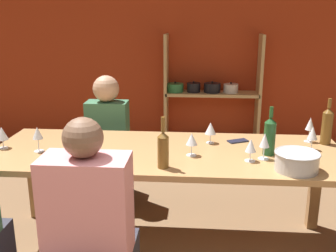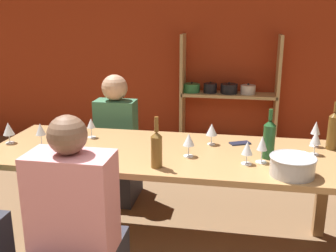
{
  "view_description": "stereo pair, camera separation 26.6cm",
  "coord_description": "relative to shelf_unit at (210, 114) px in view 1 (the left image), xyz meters",
  "views": [
    {
      "loc": [
        0.17,
        -1.09,
        1.69
      ],
      "look_at": [
        -0.04,
        1.6,
        0.91
      ],
      "focal_mm": 42.0,
      "sensor_mm": 36.0,
      "label": 1
    },
    {
      "loc": [
        0.44,
        -1.06,
        1.69
      ],
      "look_at": [
        -0.04,
        1.6,
        0.91
      ],
      "focal_mm": 42.0,
      "sensor_mm": 36.0,
      "label": 2
    }
  ],
  "objects": [
    {
      "name": "shelf_unit",
      "position": [
        0.0,
        0.0,
        0.0
      ],
      "size": [
        1.15,
        0.3,
        1.45
      ],
      "color": "tan",
      "rests_on": "ground_plane"
    },
    {
      "name": "wine_glass_red_e",
      "position": [
        0.66,
        -2.04,
        0.38
      ],
      "size": [
        0.07,
        0.07,
        0.17
      ],
      "color": "white",
      "rests_on": "dining_table"
    },
    {
      "name": "dining_table",
      "position": [
        -0.36,
        -2.13,
        0.18
      ],
      "size": [
        2.47,
        0.9,
        0.76
      ],
      "color": "#AD7F4C",
      "rests_on": "ground_plane"
    },
    {
      "name": "wine_glass_empty_b",
      "position": [
        -0.18,
        -2.22,
        0.38
      ],
      "size": [
        0.08,
        0.08,
        0.16
      ],
      "color": "white",
      "rests_on": "dining_table"
    },
    {
      "name": "mixing_bowl",
      "position": [
        0.46,
        -2.43,
        0.33
      ],
      "size": [
        0.27,
        0.27,
        0.12
      ],
      "color": "#B7BABC",
      "rests_on": "dining_table"
    },
    {
      "name": "wine_glass_red_b",
      "position": [
        -1.52,
        -2.17,
        0.37
      ],
      "size": [
        0.08,
        0.08,
        0.16
      ],
      "color": "white",
      "rests_on": "dining_table"
    },
    {
      "name": "wine_glass_white_a",
      "position": [
        0.29,
        -2.25,
        0.39
      ],
      "size": [
        0.07,
        0.07,
        0.18
      ],
      "color": "white",
      "rests_on": "dining_table"
    },
    {
      "name": "person_far_a",
      "position": [
        -0.94,
        -1.41,
        -0.05
      ],
      "size": [
        0.36,
        0.45,
        1.17
      ],
      "rotation": [
        0.0,
        0.0,
        3.14
      ],
      "color": "#2D2D38",
      "rests_on": "ground_plane"
    },
    {
      "name": "wine_glass_red_d",
      "position": [
        -0.97,
        -1.94,
        0.37
      ],
      "size": [
        0.07,
        0.07,
        0.15
      ],
      "color": "white",
      "rests_on": "dining_table"
    },
    {
      "name": "wall_back_red",
      "position": [
        -0.32,
        0.2,
        0.85
      ],
      "size": [
        8.8,
        0.06,
        2.7
      ],
      "color": "#B23819",
      "rests_on": "ground_plane"
    },
    {
      "name": "cell_phone",
      "position": [
        0.16,
        -1.89,
        0.27
      ],
      "size": [
        0.17,
        0.13,
        0.01
      ],
      "color": "#1E2338",
      "rests_on": "dining_table"
    },
    {
      "name": "wine_glass_empty_a",
      "position": [
        -1.24,
        -2.22,
        0.39
      ],
      "size": [
        0.07,
        0.07,
        0.18
      ],
      "color": "white",
      "rests_on": "dining_table"
    },
    {
      "name": "wine_glass_red_c",
      "position": [
        0.2,
        -2.29,
        0.37
      ],
      "size": [
        0.07,
        0.07,
        0.15
      ],
      "color": "white",
      "rests_on": "dining_table"
    },
    {
      "name": "wine_glass_red_a",
      "position": [
        0.69,
        -1.85,
        0.4
      ],
      "size": [
        0.07,
        0.07,
        0.19
      ],
      "color": "white",
      "rests_on": "dining_table"
    },
    {
      "name": "wine_bottle_amber",
      "position": [
        -0.35,
        -2.45,
        0.39
      ],
      "size": [
        0.07,
        0.07,
        0.33
      ],
      "color": "brown",
      "rests_on": "dining_table"
    },
    {
      "name": "wine_glass_white_b",
      "position": [
        -0.05,
        -1.94,
        0.37
      ],
      "size": [
        0.08,
        0.08,
        0.16
      ],
      "color": "white",
      "rests_on": "dining_table"
    },
    {
      "name": "wine_bottle_green",
      "position": [
        0.79,
        -1.9,
        0.41
      ],
      "size": [
        0.08,
        0.08,
        0.34
      ],
      "color": "brown",
      "rests_on": "dining_table"
    },
    {
      "name": "wine_bottle_dark",
      "position": [
        0.34,
        -2.16,
        0.4
      ],
      "size": [
        0.08,
        0.08,
        0.33
      ],
      "color": "#1E4C23",
      "rests_on": "dining_table"
    }
  ]
}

